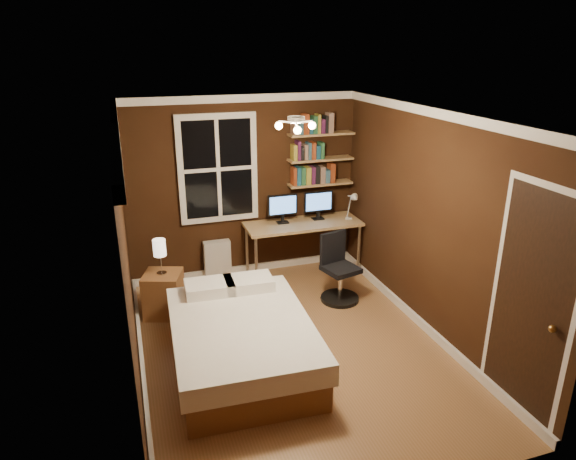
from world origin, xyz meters
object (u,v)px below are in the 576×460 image
object	(u,v)px
radiator	(217,260)
bedside_lamp	(160,257)
monitor_left	(283,209)
monitor_right	(318,205)
nightstand	(164,294)
desk_lamp	(352,206)
office_chair	(338,276)
desk	(303,227)
bed	(242,341)

from	to	relation	value
radiator	bedside_lamp	bearing A→B (deg)	-134.94
monitor_left	monitor_right	bearing A→B (deg)	0.00
monitor_right	radiator	bearing A→B (deg)	174.52
nightstand	monitor_left	xyz separation A→B (m)	(1.72, 0.67, 0.70)
desk_lamp	bedside_lamp	bearing A→B (deg)	-170.18
bedside_lamp	office_chair	world-z (taller)	bedside_lamp
nightstand	desk	distance (m)	2.13
nightstand	office_chair	world-z (taller)	office_chair
radiator	monitor_left	xyz separation A→B (m)	(0.91, -0.14, 0.70)
bedside_lamp	radiator	size ratio (longest dim) A/B	0.79
bed	desk_lamp	bearing A→B (deg)	44.11
desk_lamp	monitor_right	bearing A→B (deg)	152.91
desk	desk_lamp	size ratio (longest dim) A/B	3.68
desk	desk_lamp	distance (m)	0.74
bedside_lamp	desk_lamp	distance (m)	2.71
nightstand	desk_lamp	world-z (taller)	desk_lamp
monitor_left	office_chair	size ratio (longest dim) A/B	0.47
radiator	desk	bearing A→B (deg)	-10.47
monitor_right	desk_lamp	xyz separation A→B (m)	(0.41, -0.21, 0.02)
monitor_left	office_chair	xyz separation A→B (m)	(0.44, -0.97, -0.65)
bed	desk_lamp	distance (m)	2.78
radiator	monitor_left	size ratio (longest dim) A/B	1.32
bed	radiator	size ratio (longest dim) A/B	3.53
monitor_left	desk_lamp	world-z (taller)	desk_lamp
radiator	desk_lamp	xyz separation A→B (m)	(1.85, -0.35, 0.71)
bed	bedside_lamp	distance (m)	1.55
bed	monitor_right	xyz separation A→B (m)	(1.60, 1.99, 0.70)
bedside_lamp	desk	distance (m)	2.08
bedside_lamp	monitor_left	size ratio (longest dim) A/B	1.04
desk	office_chair	world-z (taller)	office_chair
bed	monitor_right	size ratio (longest dim) A/B	4.65
nightstand	monitor_left	world-z (taller)	monitor_left
nightstand	radiator	size ratio (longest dim) A/B	0.97
radiator	office_chair	xyz separation A→B (m)	(1.35, -1.11, 0.05)
nightstand	monitor_right	world-z (taller)	monitor_right
bedside_lamp	office_chair	bearing A→B (deg)	-7.91
bed	monitor_left	size ratio (longest dim) A/B	4.65
nightstand	monitor_right	bearing A→B (deg)	35.24
nightstand	desk_lamp	bearing A→B (deg)	28.39
radiator	desk	size ratio (longest dim) A/B	0.34
bed	monitor_right	world-z (taller)	monitor_right
desk	monitor_left	distance (m)	0.39
bed	desk	world-z (taller)	desk
desk	office_chair	bearing A→B (deg)	-79.41
desk_lamp	office_chair	xyz separation A→B (m)	(-0.50, -0.76, -0.66)
office_chair	desk_lamp	bearing A→B (deg)	42.00
desk	bedside_lamp	bearing A→B (deg)	-163.45
monitor_right	desk	bearing A→B (deg)	-162.40
nightstand	bedside_lamp	xyz separation A→B (m)	(0.00, 0.00, 0.49)
desk_lamp	monitor_left	bearing A→B (deg)	167.28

